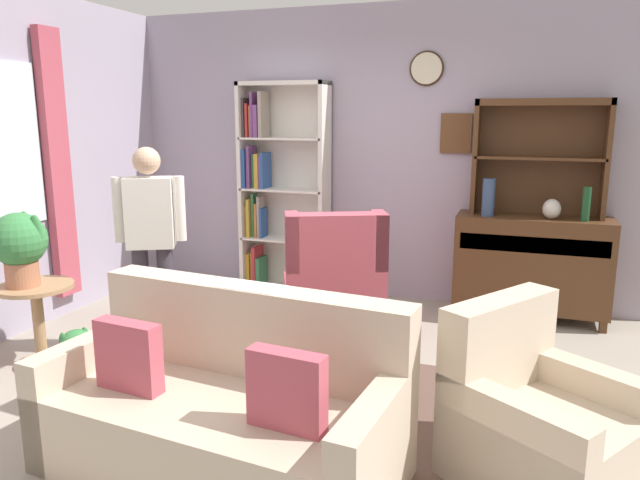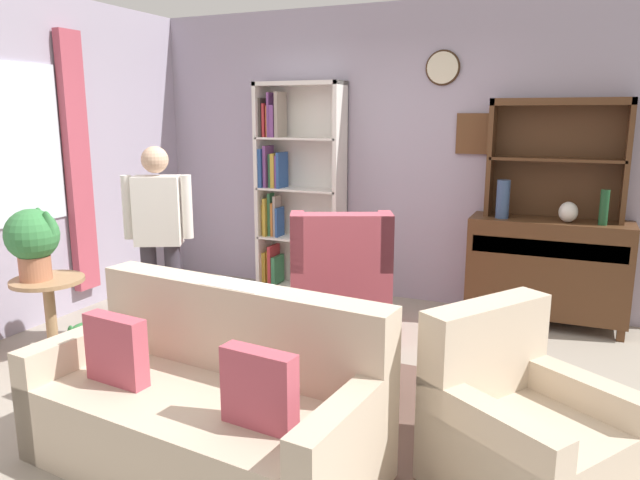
{
  "view_description": "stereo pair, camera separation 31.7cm",
  "coord_description": "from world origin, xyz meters",
  "px_view_note": "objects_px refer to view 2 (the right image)",
  "views": [
    {
      "loc": [
        1.4,
        -3.53,
        1.79
      ],
      "look_at": [
        0.1,
        0.2,
        0.95
      ],
      "focal_mm": 33.33,
      "sensor_mm": 36.0,
      "label": 1
    },
    {
      "loc": [
        1.69,
        -3.42,
        1.79
      ],
      "look_at": [
        0.1,
        0.2,
        0.95
      ],
      "focal_mm": 33.33,
      "sensor_mm": 36.0,
      "label": 2
    }
  ],
  "objects_px": {
    "bookshelf": "(293,188)",
    "wingback_chair": "(340,290)",
    "potted_plant_large": "(33,239)",
    "plant_stand": "(50,309)",
    "couch_floral": "(208,407)",
    "sideboard": "(547,267)",
    "vase_round": "(568,212)",
    "armchair_floral": "(522,434)",
    "book_stack": "(326,325)",
    "bottle_wine": "(604,207)",
    "coffee_table": "(317,342)",
    "person_reading": "(159,233)",
    "vase_tall": "(503,199)",
    "potted_plant_small": "(84,341)",
    "sideboard_hutch": "(558,142)"
  },
  "relations": [
    {
      "from": "coffee_table",
      "to": "bookshelf",
      "type": "bearing_deg",
      "value": 119.74
    },
    {
      "from": "bookshelf",
      "to": "wingback_chair",
      "type": "relative_size",
      "value": 2.0
    },
    {
      "from": "sideboard_hutch",
      "to": "potted_plant_large",
      "type": "bearing_deg",
      "value": -144.65
    },
    {
      "from": "vase_tall",
      "to": "couch_floral",
      "type": "distance_m",
      "value": 3.15
    },
    {
      "from": "bookshelf",
      "to": "couch_floral",
      "type": "xyz_separation_m",
      "value": [
        1.0,
        -3.03,
        -0.75
      ]
    },
    {
      "from": "armchair_floral",
      "to": "book_stack",
      "type": "distance_m",
      "value": 1.42
    },
    {
      "from": "sideboard",
      "to": "wingback_chair",
      "type": "distance_m",
      "value": 1.8
    },
    {
      "from": "potted_plant_small",
      "to": "book_stack",
      "type": "bearing_deg",
      "value": 11.58
    },
    {
      "from": "sideboard",
      "to": "vase_round",
      "type": "relative_size",
      "value": 7.65
    },
    {
      "from": "couch_floral",
      "to": "wingback_chair",
      "type": "xyz_separation_m",
      "value": [
        -0.06,
        1.98,
        0.07
      ]
    },
    {
      "from": "sideboard_hutch",
      "to": "book_stack",
      "type": "distance_m",
      "value": 2.62
    },
    {
      "from": "plant_stand",
      "to": "coffee_table",
      "type": "xyz_separation_m",
      "value": [
        2.07,
        0.24,
        -0.02
      ]
    },
    {
      "from": "bookshelf",
      "to": "potted_plant_large",
      "type": "height_order",
      "value": "bookshelf"
    },
    {
      "from": "vase_round",
      "to": "plant_stand",
      "type": "height_order",
      "value": "vase_round"
    },
    {
      "from": "wingback_chair",
      "to": "book_stack",
      "type": "xyz_separation_m",
      "value": [
        0.28,
        -0.96,
        0.07
      ]
    },
    {
      "from": "bottle_wine",
      "to": "plant_stand",
      "type": "bearing_deg",
      "value": -149.96
    },
    {
      "from": "bottle_wine",
      "to": "coffee_table",
      "type": "relative_size",
      "value": 0.36
    },
    {
      "from": "sideboard_hutch",
      "to": "plant_stand",
      "type": "xyz_separation_m",
      "value": [
        -3.33,
        -2.35,
        -1.18
      ]
    },
    {
      "from": "wingback_chair",
      "to": "potted_plant_large",
      "type": "distance_m",
      "value": 2.34
    },
    {
      "from": "couch_floral",
      "to": "armchair_floral",
      "type": "height_order",
      "value": "couch_floral"
    },
    {
      "from": "vase_tall",
      "to": "plant_stand",
      "type": "height_order",
      "value": "vase_tall"
    },
    {
      "from": "sideboard_hutch",
      "to": "person_reading",
      "type": "relative_size",
      "value": 0.71
    },
    {
      "from": "vase_round",
      "to": "potted_plant_small",
      "type": "height_order",
      "value": "vase_round"
    },
    {
      "from": "armchair_floral",
      "to": "wingback_chair",
      "type": "distance_m",
      "value": 2.21
    },
    {
      "from": "vase_tall",
      "to": "sideboard_hutch",
      "type": "bearing_deg",
      "value": 25.89
    },
    {
      "from": "bookshelf",
      "to": "person_reading",
      "type": "height_order",
      "value": "bookshelf"
    },
    {
      "from": "vase_tall",
      "to": "couch_floral",
      "type": "xyz_separation_m",
      "value": [
        -1.07,
        -2.86,
        -0.77
      ]
    },
    {
      "from": "vase_tall",
      "to": "armchair_floral",
      "type": "xyz_separation_m",
      "value": [
        0.44,
        -2.44,
        -0.79
      ]
    },
    {
      "from": "plant_stand",
      "to": "bookshelf",
      "type": "bearing_deg",
      "value": 69.41
    },
    {
      "from": "couch_floral",
      "to": "person_reading",
      "type": "bearing_deg",
      "value": 135.69
    },
    {
      "from": "bottle_wine",
      "to": "plant_stand",
      "type": "height_order",
      "value": "bottle_wine"
    },
    {
      "from": "wingback_chair",
      "to": "potted_plant_small",
      "type": "xyz_separation_m",
      "value": [
        -1.45,
        -1.31,
        -0.19
      ]
    },
    {
      "from": "vase_round",
      "to": "wingback_chair",
      "type": "distance_m",
      "value": 1.98
    },
    {
      "from": "bottle_wine",
      "to": "book_stack",
      "type": "height_order",
      "value": "bottle_wine"
    },
    {
      "from": "bookshelf",
      "to": "person_reading",
      "type": "bearing_deg",
      "value": -97.55
    },
    {
      "from": "potted_plant_large",
      "to": "plant_stand",
      "type": "bearing_deg",
      "value": 44.27
    },
    {
      "from": "sideboard_hutch",
      "to": "potted_plant_large",
      "type": "relative_size",
      "value": 2.11
    },
    {
      "from": "vase_tall",
      "to": "wingback_chair",
      "type": "bearing_deg",
      "value": -141.86
    },
    {
      "from": "vase_tall",
      "to": "wingback_chair",
      "type": "relative_size",
      "value": 0.31
    },
    {
      "from": "plant_stand",
      "to": "potted_plant_small",
      "type": "bearing_deg",
      "value": -6.26
    },
    {
      "from": "bookshelf",
      "to": "sideboard_hutch",
      "type": "distance_m",
      "value": 2.51
    },
    {
      "from": "sideboard",
      "to": "bottle_wine",
      "type": "bearing_deg",
      "value": -12.89
    },
    {
      "from": "vase_round",
      "to": "couch_floral",
      "type": "distance_m",
      "value": 3.36
    },
    {
      "from": "bookshelf",
      "to": "wingback_chair",
      "type": "distance_m",
      "value": 1.56
    },
    {
      "from": "sideboard_hutch",
      "to": "person_reading",
      "type": "xyz_separation_m",
      "value": [
        -2.7,
        -1.84,
        -0.65
      ]
    },
    {
      "from": "plant_stand",
      "to": "vase_round",
      "type": "bearing_deg",
      "value": 32.13
    },
    {
      "from": "vase_tall",
      "to": "book_stack",
      "type": "bearing_deg",
      "value": -114.64
    },
    {
      "from": "bookshelf",
      "to": "couch_floral",
      "type": "height_order",
      "value": "bookshelf"
    },
    {
      "from": "bookshelf",
      "to": "potted_plant_small",
      "type": "height_order",
      "value": "bookshelf"
    },
    {
      "from": "vase_tall",
      "to": "coffee_table",
      "type": "relative_size",
      "value": 0.41
    }
  ]
}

